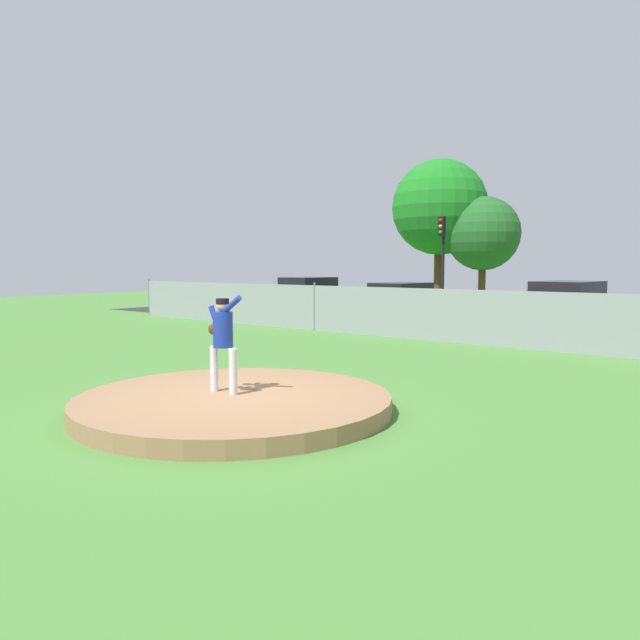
# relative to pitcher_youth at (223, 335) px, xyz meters

# --- Properties ---
(ground_plane) EXTENTS (80.00, 80.00, 0.00)m
(ground_plane) POSITION_rel_pitcher_youth_xyz_m (0.24, 6.02, -1.21)
(ground_plane) COLOR #4C8438
(asphalt_strip) EXTENTS (44.00, 7.00, 0.01)m
(asphalt_strip) POSITION_rel_pitcher_youth_xyz_m (0.24, 14.52, -1.21)
(asphalt_strip) COLOR #2B2B2D
(asphalt_strip) RESTS_ON ground_plane
(pitchers_mound) EXTENTS (5.02, 5.02, 0.27)m
(pitchers_mound) POSITION_rel_pitcher_youth_xyz_m (0.24, 0.02, -1.08)
(pitchers_mound) COLOR #99704C
(pitchers_mound) RESTS_ON ground_plane
(pitcher_youth) EXTENTS (0.82, 0.32, 1.60)m
(pitcher_youth) POSITION_rel_pitcher_youth_xyz_m (0.00, 0.00, 0.00)
(pitcher_youth) COLOR silver
(pitcher_youth) RESTS_ON pitchers_mound
(baseball) EXTENTS (0.07, 0.07, 0.07)m
(baseball) POSITION_rel_pitcher_youth_xyz_m (0.18, 0.49, -0.91)
(baseball) COLOR white
(baseball) RESTS_ON pitchers_mound
(chainlink_fence) EXTENTS (33.71, 0.07, 1.72)m
(chainlink_fence) POSITION_rel_pitcher_youth_xyz_m (0.24, 10.02, -0.40)
(chainlink_fence) COLOR gray
(chainlink_fence) RESTS_ON ground_plane
(parked_car_red) EXTENTS (2.17, 4.37, 1.82)m
(parked_car_red) POSITION_rel_pitcher_youth_xyz_m (1.07, 14.04, -0.36)
(parked_car_red) COLOR #A81919
(parked_car_red) RESTS_ON ground_plane
(parked_car_teal) EXTENTS (2.04, 4.28, 1.79)m
(parked_car_teal) POSITION_rel_pitcher_youth_xyz_m (-10.89, 14.80, -0.37)
(parked_car_teal) COLOR #146066
(parked_car_teal) RESTS_ON ground_plane
(parked_car_burgundy) EXTENTS (2.03, 4.53, 1.62)m
(parked_car_burgundy) POSITION_rel_pitcher_youth_xyz_m (-5.91, 14.92, -0.43)
(parked_car_burgundy) COLOR maroon
(parked_car_burgundy) RESTS_ON ground_plane
(traffic_cone_orange) EXTENTS (0.40, 0.40, 0.55)m
(traffic_cone_orange) POSITION_rel_pitcher_youth_xyz_m (-4.22, 12.78, -0.95)
(traffic_cone_orange) COLOR orange
(traffic_cone_orange) RESTS_ON asphalt_strip
(traffic_light_near) EXTENTS (0.28, 0.46, 4.57)m
(traffic_light_near) POSITION_rel_pitcher_youth_xyz_m (-6.02, 18.67, 1.93)
(traffic_light_near) COLOR black
(traffic_light_near) RESTS_ON ground_plane
(tree_tall_centre) EXTENTS (5.32, 5.32, 8.24)m
(tree_tall_centre) POSITION_rel_pitcher_youth_xyz_m (-9.06, 23.99, 4.35)
(tree_tall_centre) COLOR #4C331E
(tree_tall_centre) RESTS_ON ground_plane
(tree_bushy_near) EXTENTS (3.96, 3.96, 6.03)m
(tree_bushy_near) POSITION_rel_pitcher_youth_xyz_m (-6.52, 24.15, 2.82)
(tree_bushy_near) COLOR #4C331E
(tree_bushy_near) RESTS_ON ground_plane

